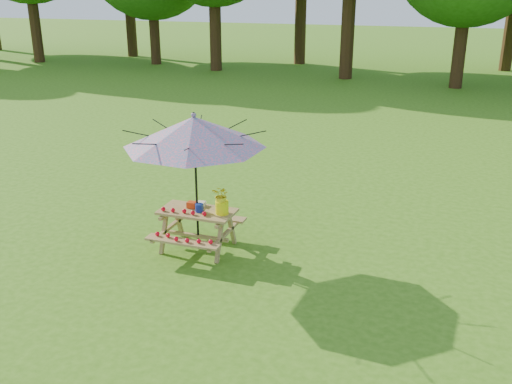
% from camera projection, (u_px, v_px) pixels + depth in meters
% --- Properties ---
extents(picnic_table, '(1.20, 1.32, 0.67)m').
position_uv_depth(picnic_table, '(198.00, 230.00, 9.18)').
color(picnic_table, olive).
rests_on(picnic_table, ground).
extents(patio_umbrella, '(2.79, 2.79, 2.25)m').
position_uv_depth(patio_umbrella, '(194.00, 132.00, 8.63)').
color(patio_umbrella, black).
rests_on(patio_umbrella, ground).
extents(produce_bins, '(0.32, 0.37, 0.13)m').
position_uv_depth(produce_bins, '(197.00, 206.00, 9.11)').
color(produce_bins, red).
rests_on(produce_bins, picnic_table).
extents(tomatoes_row, '(0.77, 0.13, 0.07)m').
position_uv_depth(tomatoes_row, '(184.00, 211.00, 8.94)').
color(tomatoes_row, red).
rests_on(tomatoes_row, picnic_table).
extents(flower_bucket, '(0.31, 0.28, 0.46)m').
position_uv_depth(flower_bucket, '(222.00, 199.00, 8.85)').
color(flower_bucket, '#FFF80D').
rests_on(flower_bucket, picnic_table).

